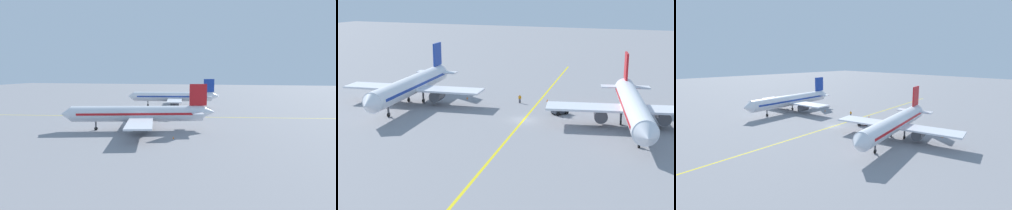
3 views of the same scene
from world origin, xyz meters
TOP-DOWN VIEW (x-y plane):
  - ground_plane at (0.00, 0.00)m, footprint 400.00×400.00m
  - apron_yellow_centreline at (0.00, 0.00)m, footprint 15.31×119.12m
  - airplane_at_gate at (-18.01, -2.20)m, footprint 28.45×35.20m
  - airplane_adjacent_stand at (24.38, -2.91)m, footprint 28.45×35.50m
  - baggage_tug_dark at (-4.74, -6.12)m, footprint 3.01×3.30m
  - ground_crew_worker at (4.96, -11.57)m, footprint 0.55×0.33m
  - traffic_cone_near_nose at (16.21, -10.63)m, footprint 0.32×0.32m
  - traffic_cone_mid_apron at (-24.63, -11.26)m, footprint 0.32×0.32m
  - traffic_cone_by_wingtip at (0.16, -14.58)m, footprint 0.32×0.32m

SIDE VIEW (x-z plane):
  - ground_plane at x=0.00m, z-range 0.00..0.00m
  - apron_yellow_centreline at x=0.00m, z-range 0.00..0.01m
  - traffic_cone_near_nose at x=16.21m, z-range 0.00..0.55m
  - traffic_cone_mid_apron at x=-24.63m, z-range 0.00..0.55m
  - traffic_cone_by_wingtip at x=0.16m, z-range 0.00..0.55m
  - baggage_tug_dark at x=-4.74m, z-range -0.15..1.96m
  - ground_crew_worker at x=4.96m, z-range 0.07..1.75m
  - airplane_at_gate at x=-18.01m, z-range -1.59..9.01m
  - airplane_adjacent_stand at x=24.38m, z-range -1.59..9.01m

